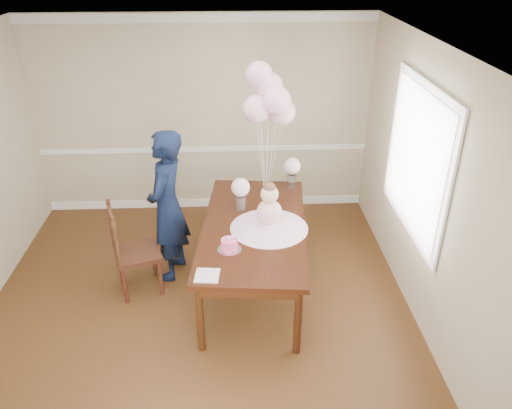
% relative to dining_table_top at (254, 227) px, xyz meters
% --- Properties ---
extents(floor, '(4.50, 5.00, 0.00)m').
position_rel_dining_table_top_xyz_m(floor, '(-0.60, -0.55, -0.78)').
color(floor, '#38200E').
rests_on(floor, ground).
extents(ceiling, '(4.50, 5.00, 0.02)m').
position_rel_dining_table_top_xyz_m(ceiling, '(-0.60, -0.55, 1.92)').
color(ceiling, white).
rests_on(ceiling, wall_back).
extents(wall_back, '(4.50, 0.02, 2.70)m').
position_rel_dining_table_top_xyz_m(wall_back, '(-0.60, 1.95, 0.57)').
color(wall_back, tan).
rests_on(wall_back, floor).
extents(wall_right, '(0.02, 5.00, 2.70)m').
position_rel_dining_table_top_xyz_m(wall_right, '(1.65, -0.55, 0.57)').
color(wall_right, tan).
rests_on(wall_right, floor).
extents(chair_rail_trim, '(4.50, 0.02, 0.07)m').
position_rel_dining_table_top_xyz_m(chair_rail_trim, '(-0.60, 1.94, 0.12)').
color(chair_rail_trim, white).
rests_on(chair_rail_trim, wall_back).
extents(crown_molding, '(4.50, 0.02, 0.12)m').
position_rel_dining_table_top_xyz_m(crown_molding, '(-0.60, 1.94, 1.85)').
color(crown_molding, silver).
rests_on(crown_molding, wall_back).
extents(baseboard_trim, '(4.50, 0.02, 0.12)m').
position_rel_dining_table_top_xyz_m(baseboard_trim, '(-0.60, 1.94, -0.72)').
color(baseboard_trim, white).
rests_on(baseboard_trim, floor).
extents(window_frame, '(0.02, 1.66, 1.56)m').
position_rel_dining_table_top_xyz_m(window_frame, '(1.63, -0.05, 0.77)').
color(window_frame, white).
rests_on(window_frame, wall_right).
extents(window_blinds, '(0.01, 1.50, 1.40)m').
position_rel_dining_table_top_xyz_m(window_blinds, '(1.61, -0.05, 0.77)').
color(window_blinds, silver).
rests_on(window_blinds, wall_right).
extents(dining_table_top, '(1.28, 2.25, 0.05)m').
position_rel_dining_table_top_xyz_m(dining_table_top, '(0.00, 0.00, 0.00)').
color(dining_table_top, black).
rests_on(dining_table_top, table_leg_fl).
extents(table_apron, '(1.16, 2.13, 0.11)m').
position_rel_dining_table_top_xyz_m(table_apron, '(0.00, 0.00, -0.08)').
color(table_apron, black).
rests_on(table_apron, table_leg_fl).
extents(table_leg_fl, '(0.08, 0.08, 0.76)m').
position_rel_dining_table_top_xyz_m(table_leg_fl, '(-0.54, -0.95, -0.41)').
color(table_leg_fl, black).
rests_on(table_leg_fl, floor).
extents(table_leg_fr, '(0.08, 0.08, 0.76)m').
position_rel_dining_table_top_xyz_m(table_leg_fr, '(0.36, -1.03, -0.41)').
color(table_leg_fr, black).
rests_on(table_leg_fr, floor).
extents(table_leg_bl, '(0.08, 0.08, 0.76)m').
position_rel_dining_table_top_xyz_m(table_leg_bl, '(-0.36, 1.03, -0.41)').
color(table_leg_bl, black).
rests_on(table_leg_bl, floor).
extents(table_leg_br, '(0.08, 0.08, 0.76)m').
position_rel_dining_table_top_xyz_m(table_leg_br, '(0.54, 0.95, -0.41)').
color(table_leg_br, black).
rests_on(table_leg_br, floor).
extents(baby_skirt, '(0.89, 0.89, 0.11)m').
position_rel_dining_table_top_xyz_m(baby_skirt, '(0.16, -0.07, 0.08)').
color(baby_skirt, '#FEBBE7').
rests_on(baby_skirt, dining_table_top).
extents(baby_torso, '(0.26, 0.26, 0.26)m').
position_rel_dining_table_top_xyz_m(baby_torso, '(0.16, -0.07, 0.22)').
color(baby_torso, '#FFA1C3').
rests_on(baby_torso, baby_skirt).
extents(baby_head, '(0.18, 0.18, 0.18)m').
position_rel_dining_table_top_xyz_m(baby_head, '(0.16, -0.07, 0.43)').
color(baby_head, beige).
rests_on(baby_head, baby_torso).
extents(baby_hair, '(0.13, 0.13, 0.13)m').
position_rel_dining_table_top_xyz_m(baby_hair, '(0.16, -0.07, 0.49)').
color(baby_hair, brown).
rests_on(baby_hair, baby_head).
extents(cake_platter, '(0.26, 0.26, 0.01)m').
position_rel_dining_table_top_xyz_m(cake_platter, '(-0.26, -0.46, 0.03)').
color(cake_platter, '#BBBBBF').
rests_on(cake_platter, dining_table_top).
extents(birthday_cake, '(0.18, 0.18, 0.11)m').
position_rel_dining_table_top_xyz_m(birthday_cake, '(-0.26, -0.46, 0.09)').
color(birthday_cake, '#ED4A81').
rests_on(birthday_cake, cake_platter).
extents(cake_flower_a, '(0.03, 0.03, 0.03)m').
position_rel_dining_table_top_xyz_m(cake_flower_a, '(-0.26, -0.46, 0.16)').
color(cake_flower_a, silver).
rests_on(cake_flower_a, birthday_cake).
extents(cake_flower_b, '(0.03, 0.03, 0.03)m').
position_rel_dining_table_top_xyz_m(cake_flower_b, '(-0.23, -0.45, 0.16)').
color(cake_flower_b, white).
rests_on(cake_flower_b, birthday_cake).
extents(rose_vase_near, '(0.12, 0.12, 0.17)m').
position_rel_dining_table_top_xyz_m(rose_vase_near, '(-0.13, 0.34, 0.11)').
color(rose_vase_near, white).
rests_on(rose_vase_near, dining_table_top).
extents(roses_near, '(0.21, 0.21, 0.21)m').
position_rel_dining_table_top_xyz_m(roses_near, '(-0.13, 0.34, 0.31)').
color(roses_near, silver).
rests_on(roses_near, rose_vase_near).
extents(rose_vase_far, '(0.12, 0.12, 0.17)m').
position_rel_dining_table_top_xyz_m(rose_vase_far, '(0.49, 0.88, 0.11)').
color(rose_vase_far, silver).
rests_on(rose_vase_far, dining_table_top).
extents(roses_far, '(0.21, 0.21, 0.21)m').
position_rel_dining_table_top_xyz_m(roses_far, '(0.49, 0.88, 0.31)').
color(roses_far, '#FFD5DF').
rests_on(roses_far, rose_vase_far).
extents(napkin, '(0.24, 0.24, 0.01)m').
position_rel_dining_table_top_xyz_m(napkin, '(-0.46, -0.88, 0.03)').
color(napkin, silver).
rests_on(napkin, dining_table_top).
extents(balloon_weight, '(0.05, 0.05, 0.02)m').
position_rel_dining_table_top_xyz_m(balloon_weight, '(0.16, 0.58, 0.04)').
color(balloon_weight, silver).
rests_on(balloon_weight, dining_table_top).
extents(balloon_a, '(0.30, 0.30, 0.30)m').
position_rel_dining_table_top_xyz_m(balloon_a, '(0.06, 0.59, 1.11)').
color(balloon_a, '#F4ADC1').
rests_on(balloon_a, balloon_ribbon_a).
extents(balloon_b, '(0.30, 0.30, 0.30)m').
position_rel_dining_table_top_xyz_m(balloon_b, '(0.27, 0.52, 1.22)').
color(balloon_b, '#FFB4D6').
rests_on(balloon_b, balloon_ribbon_b).
extents(balloon_c, '(0.30, 0.30, 0.30)m').
position_rel_dining_table_top_xyz_m(balloon_c, '(0.19, 0.69, 1.32)').
color(balloon_c, '#E2A0B9').
rests_on(balloon_c, balloon_ribbon_c).
extents(balloon_d, '(0.30, 0.30, 0.30)m').
position_rel_dining_table_top_xyz_m(balloon_d, '(0.09, 0.72, 1.43)').
color(balloon_d, '#E09EB9').
rests_on(balloon_d, balloon_ribbon_d).
extents(balloon_e, '(0.30, 0.30, 0.30)m').
position_rel_dining_table_top_xyz_m(balloon_e, '(0.33, 0.65, 1.05)').
color(balloon_e, '#FFB4C7').
rests_on(balloon_e, balloon_ribbon_e).
extents(balloon_ribbon_a, '(0.10, 0.01, 0.90)m').
position_rel_dining_table_top_xyz_m(balloon_ribbon_a, '(0.11, 0.59, 0.49)').
color(balloon_ribbon_a, white).
rests_on(balloon_ribbon_a, balloon_weight).
extents(balloon_ribbon_b, '(0.11, 0.07, 1.01)m').
position_rel_dining_table_top_xyz_m(balloon_ribbon_b, '(0.21, 0.55, 0.55)').
color(balloon_ribbon_b, silver).
rests_on(balloon_ribbon_b, balloon_weight).
extents(balloon_ribbon_c, '(0.03, 0.10, 1.12)m').
position_rel_dining_table_top_xyz_m(balloon_ribbon_c, '(0.18, 0.63, 0.60)').
color(balloon_ribbon_c, white).
rests_on(balloon_ribbon_c, balloon_weight).
extents(balloon_ribbon_d, '(0.08, 0.12, 1.22)m').
position_rel_dining_table_top_xyz_m(balloon_ribbon_d, '(0.13, 0.65, 0.65)').
color(balloon_ribbon_d, white).
rests_on(balloon_ribbon_d, balloon_weight).
extents(balloon_ribbon_e, '(0.16, 0.06, 0.84)m').
position_rel_dining_table_top_xyz_m(balloon_ribbon_e, '(0.25, 0.62, 0.46)').
color(balloon_ribbon_e, silver).
rests_on(balloon_ribbon_e, balloon_weight).
extents(dining_chair_seat, '(0.59, 0.59, 0.05)m').
position_rel_dining_table_top_xyz_m(dining_chair_seat, '(-1.27, 0.02, -0.31)').
color(dining_chair_seat, black).
rests_on(dining_chair_seat, chair_leg_fl).
extents(chair_leg_fl, '(0.05, 0.05, 0.46)m').
position_rel_dining_table_top_xyz_m(chair_leg_fl, '(-1.39, -0.22, -0.56)').
color(chair_leg_fl, '#3B1510').
rests_on(chair_leg_fl, floor).
extents(chair_leg_fr, '(0.05, 0.05, 0.46)m').
position_rel_dining_table_top_xyz_m(chair_leg_fr, '(-1.02, -0.10, -0.56)').
color(chair_leg_fr, '#3A190F').
rests_on(chair_leg_fr, floor).
extents(chair_leg_bl, '(0.05, 0.05, 0.46)m').
position_rel_dining_table_top_xyz_m(chair_leg_bl, '(-1.51, 0.14, -0.56)').
color(chair_leg_bl, '#361A0E').
rests_on(chair_leg_bl, floor).
extents(chair_leg_br, '(0.05, 0.05, 0.46)m').
position_rel_dining_table_top_xyz_m(chair_leg_br, '(-1.14, 0.26, -0.56)').
color(chair_leg_br, '#351D0E').
rests_on(chair_leg_br, floor).
extents(chair_back_post_l, '(0.05, 0.05, 0.59)m').
position_rel_dining_table_top_xyz_m(chair_back_post_l, '(-1.41, -0.23, 0.00)').
color(chair_back_post_l, '#331D0E').
rests_on(chair_back_post_l, dining_chair_seat).
extents(chair_back_post_r, '(0.05, 0.05, 0.59)m').
position_rel_dining_table_top_xyz_m(chair_back_post_r, '(-1.53, 0.14, 0.00)').
color(chair_back_post_r, '#39170F').
rests_on(chair_back_post_r, dining_chair_seat).
extents(chair_slat_low, '(0.16, 0.41, 0.05)m').
position_rel_dining_table_top_xyz_m(chair_slat_low, '(-1.47, -0.05, -0.13)').
color(chair_slat_low, '#38190F').
rests_on(chair_slat_low, dining_chair_seat).
extents(chair_slat_mid, '(0.16, 0.41, 0.05)m').
position_rel_dining_table_top_xyz_m(chair_slat_mid, '(-1.47, -0.05, 0.04)').
color(chair_slat_mid, '#36180E').
rests_on(chair_slat_mid, dining_chair_seat).
extents(chair_slat_top, '(0.16, 0.41, 0.05)m').
position_rel_dining_table_top_xyz_m(chair_slat_top, '(-1.47, -0.05, 0.21)').
color(chair_slat_top, '#3E2011').
rests_on(chair_slat_top, dining_chair_seat).
extents(woman, '(0.56, 0.72, 1.77)m').
position_rel_dining_table_top_xyz_m(woman, '(-0.94, 0.32, 0.10)').
color(woman, black).
rests_on(woman, floor).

